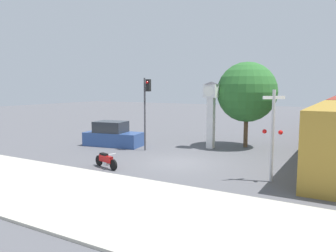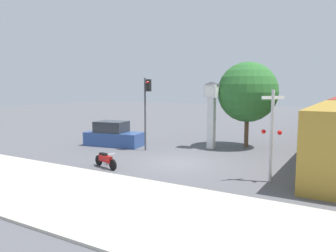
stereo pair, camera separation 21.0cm
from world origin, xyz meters
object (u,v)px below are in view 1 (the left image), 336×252
Objects in this scene: motorcycle at (106,160)px; traffic_light at (146,101)px; parked_car at (113,136)px; street_tree at (247,92)px; clock_tower at (211,104)px; railroad_crossing_signal at (273,132)px.

traffic_light is (-0.77, 5.11, 2.92)m from motorcycle.
parked_car reaches higher than motorcycle.
parked_car is (-8.65, -4.31, -3.19)m from street_tree.
clock_tower is at bearing -140.97° from street_tree.
traffic_light is 4.12m from parked_car.
traffic_light reaches higher than motorcycle.
traffic_light is at bearing -138.98° from clock_tower.
parked_car is at bearing 163.19° from railroad_crossing_signal.
railroad_crossing_signal is at bearing -25.97° from parked_car.
railroad_crossing_signal is 0.69× the size of street_tree.
street_tree is (5.46, 4.63, 0.60)m from traffic_light.
street_tree is at bearing 39.03° from clock_tower.
street_tree is at bearing 40.29° from traffic_light.
motorcycle is at bearing -63.04° from parked_car.
street_tree is (-3.55, 7.99, 1.66)m from railroad_crossing_signal.
street_tree is 1.37× the size of parked_car.
clock_tower is 1.06× the size of parked_car.
parked_car is at bearing 174.37° from traffic_light.
motorcycle is 0.41× the size of clock_tower.
motorcycle is 0.31× the size of street_tree.
railroad_crossing_signal is at bearing -66.08° from street_tree.
street_tree is at bearing 17.33° from parked_car.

